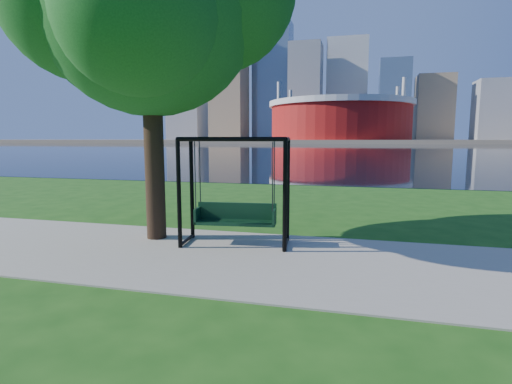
% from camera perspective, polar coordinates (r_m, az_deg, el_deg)
% --- Properties ---
extents(ground, '(900.00, 900.00, 0.00)m').
position_cam_1_polar(ground, '(8.19, -0.38, -8.57)').
color(ground, '#1E5114').
rests_on(ground, ground).
extents(path, '(120.00, 4.00, 0.03)m').
position_cam_1_polar(path, '(7.73, -1.35, -9.46)').
color(path, '#9E937F').
rests_on(path, ground).
extents(river, '(900.00, 180.00, 0.02)m').
position_cam_1_polar(river, '(109.65, 13.59, 6.15)').
color(river, black).
rests_on(river, ground).
extents(far_bank, '(900.00, 228.00, 2.00)m').
position_cam_1_polar(far_bank, '(313.61, 14.32, 7.08)').
color(far_bank, '#937F60').
rests_on(far_bank, ground).
extents(stadium, '(83.00, 83.00, 32.00)m').
position_cam_1_polar(stadium, '(243.20, 11.91, 10.20)').
color(stadium, maroon).
rests_on(stadium, far_bank).
extents(skyline, '(392.00, 66.00, 96.50)m').
position_cam_1_polar(skyline, '(328.78, 13.77, 13.20)').
color(skyline, gray).
rests_on(skyline, far_bank).
extents(swing, '(2.37, 1.23, 2.32)m').
position_cam_1_polar(swing, '(8.52, -2.96, -0.24)').
color(swing, black).
rests_on(swing, ground).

